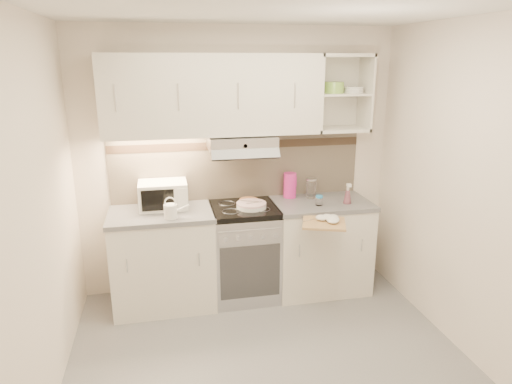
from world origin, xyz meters
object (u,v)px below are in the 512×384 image
(watering_can, at_px, (171,211))
(spray_bottle, at_px, (348,195))
(electric_range, at_px, (244,252))
(plate_stack, at_px, (251,205))
(cutting_board, at_px, (324,223))
(glass_jar, at_px, (311,188))
(microwave, at_px, (163,195))
(pink_pitcher, at_px, (290,185))

(watering_can, bearing_deg, spray_bottle, 6.73)
(electric_range, xyz_separation_m, spray_bottle, (0.97, -0.11, 0.53))
(plate_stack, relative_size, cutting_board, 0.76)
(watering_can, xyz_separation_m, glass_jar, (1.35, 0.33, 0.03))
(electric_range, distance_m, glass_jar, 0.89)
(glass_jar, height_order, cutting_board, glass_jar)
(watering_can, bearing_deg, electric_range, 19.79)
(glass_jar, xyz_separation_m, spray_bottle, (0.27, -0.24, -0.02))
(electric_range, height_order, glass_jar, glass_jar)
(glass_jar, bearing_deg, cutting_board, -98.68)
(glass_jar, height_order, spray_bottle, spray_bottle)
(microwave, relative_size, cutting_board, 1.21)
(watering_can, relative_size, glass_jar, 1.13)
(microwave, xyz_separation_m, glass_jar, (1.41, 0.02, -0.02))
(plate_stack, height_order, spray_bottle, spray_bottle)
(electric_range, xyz_separation_m, pink_pitcher, (0.49, 0.19, 0.57))
(electric_range, height_order, watering_can, watering_can)
(plate_stack, height_order, cutting_board, plate_stack)
(microwave, bearing_deg, cutting_board, -24.89)
(plate_stack, height_order, glass_jar, glass_jar)
(electric_range, distance_m, pink_pitcher, 0.78)
(pink_pitcher, xyz_separation_m, glass_jar, (0.20, -0.05, -0.02))
(pink_pitcher, relative_size, spray_bottle, 1.19)
(microwave, relative_size, pink_pitcher, 1.76)
(electric_range, bearing_deg, cutting_board, -39.85)
(glass_jar, distance_m, cutting_board, 0.65)
(microwave, height_order, glass_jar, microwave)
(spray_bottle, bearing_deg, cutting_board, -123.59)
(microwave, bearing_deg, watering_can, -78.43)
(watering_can, relative_size, spray_bottle, 1.08)
(electric_range, height_order, plate_stack, plate_stack)
(pink_pitcher, height_order, glass_jar, pink_pitcher)
(electric_range, bearing_deg, pink_pitcher, 21.25)
(plate_stack, relative_size, spray_bottle, 1.33)
(microwave, relative_size, watering_can, 1.94)
(pink_pitcher, bearing_deg, plate_stack, -168.83)
(cutting_board, bearing_deg, electric_range, 159.85)
(watering_can, distance_m, cutting_board, 1.30)
(spray_bottle, bearing_deg, electric_range, -176.31)
(electric_range, height_order, spray_bottle, spray_bottle)
(electric_range, bearing_deg, plate_stack, -43.63)
(microwave, distance_m, glass_jar, 1.41)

